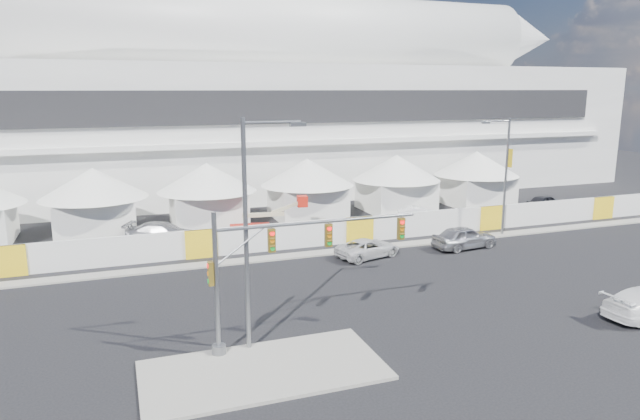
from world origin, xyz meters
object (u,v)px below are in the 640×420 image
object	(u,v)px
pickup_curb	(368,248)
boom_lift	(258,226)
sedan_silver	(464,237)
lot_car_b	(545,202)
traffic_mast	(267,269)
streetlight_curb	(504,169)
lot_car_c	(163,234)
streetlight_median	(252,220)
lot_car_a	(419,214)

from	to	relation	value
pickup_curb	boom_lift	xyz separation A→B (m)	(-5.86, 8.31, 0.19)
pickup_curb	sedan_silver	bearing A→B (deg)	-107.89
lot_car_b	traffic_mast	bearing A→B (deg)	105.73
pickup_curb	streetlight_curb	distance (m)	13.50
pickup_curb	lot_car_b	size ratio (longest dim) A/B	1.09
traffic_mast	lot_car_c	bearing A→B (deg)	98.36
lot_car_c	traffic_mast	bearing A→B (deg)	-147.52
streetlight_median	lot_car_c	bearing A→B (deg)	96.74
pickup_curb	boom_lift	bearing A→B (deg)	19.94
lot_car_a	boom_lift	distance (m)	14.89
pickup_curb	traffic_mast	world-z (taller)	traffic_mast
lot_car_b	lot_car_c	bearing A→B (deg)	74.81
pickup_curb	streetlight_median	xyz separation A→B (m)	(-10.81, -11.39, 5.37)
streetlight_curb	lot_car_b	bearing A→B (deg)	33.41
streetlight_curb	sedan_silver	bearing A→B (deg)	-155.10
sedan_silver	streetlight_median	size ratio (longest dim) A/B	0.48
lot_car_b	boom_lift	bearing A→B (deg)	75.11
sedan_silver	streetlight_median	distance (m)	22.10
lot_car_c	traffic_mast	xyz separation A→B (m)	(2.93, -19.95, 2.96)
lot_car_c	traffic_mast	size ratio (longest dim) A/B	0.58
boom_lift	lot_car_c	bearing A→B (deg)	-172.71
streetlight_median	boom_lift	bearing A→B (deg)	75.89
pickup_curb	lot_car_c	world-z (taller)	lot_car_c
traffic_mast	boom_lift	bearing A→B (deg)	77.66
streetlight_median	streetlight_curb	distance (m)	26.84
lot_car_b	boom_lift	distance (m)	28.79
lot_car_a	streetlight_median	distance (m)	28.79
lot_car_b	boom_lift	size ratio (longest dim) A/B	0.69
lot_car_a	streetlight_median	xyz separation A→B (m)	(-19.83, -20.16, 5.41)
sedan_silver	streetlight_curb	distance (m)	7.05
traffic_mast	lot_car_b	bearing A→B (deg)	31.60
lot_car_c	traffic_mast	world-z (taller)	traffic_mast
sedan_silver	streetlight_median	world-z (taller)	streetlight_median
lot_car_a	traffic_mast	distance (m)	28.18
lot_car_b	lot_car_c	distance (m)	36.07
streetlight_curb	boom_lift	bearing A→B (deg)	160.80
sedan_silver	lot_car_a	distance (m)	9.23
streetlight_median	streetlight_curb	size ratio (longest dim) A/B	1.10
lot_car_c	boom_lift	size ratio (longest dim) A/B	0.90
streetlight_curb	pickup_curb	bearing A→B (deg)	-171.29
traffic_mast	boom_lift	size ratio (longest dim) A/B	1.54
sedan_silver	lot_car_a	size ratio (longest dim) A/B	1.30
lot_car_a	streetlight_curb	size ratio (longest dim) A/B	0.41
lot_car_a	lot_car_c	size ratio (longest dim) A/B	0.67
streetlight_curb	traffic_mast	bearing A→B (deg)	-149.26
pickup_curb	lot_car_b	xyz separation A→B (m)	(22.92, 8.79, 0.08)
lot_car_a	streetlight_curb	world-z (taller)	streetlight_curb
boom_lift	streetlight_median	bearing A→B (deg)	-96.34
traffic_mast	streetlight_curb	xyz separation A→B (m)	(22.70, 13.50, 1.63)
streetlight_median	traffic_mast	bearing A→B (deg)	-18.53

